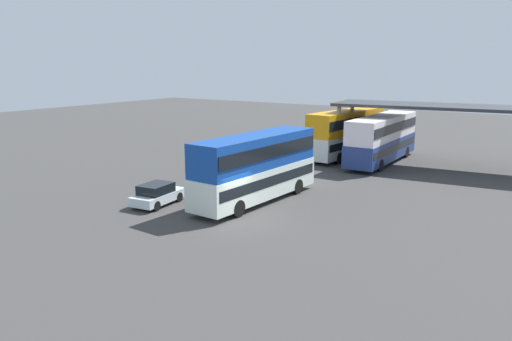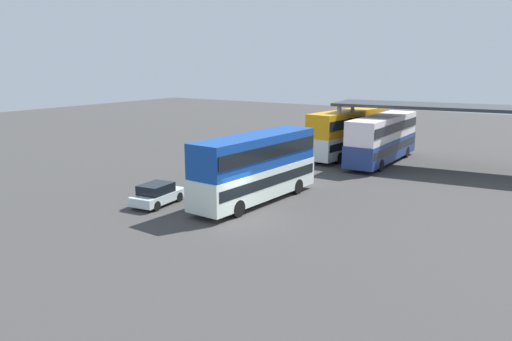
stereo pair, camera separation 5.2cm
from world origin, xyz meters
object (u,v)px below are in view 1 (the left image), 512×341
double_decker_mid_row (382,137)px  double_decker_main (256,165)px  parked_hatchback (157,194)px  double_decker_near_canopy (347,132)px

double_decker_mid_row → double_decker_main: bearing=171.5°
double_decker_main → double_decker_mid_row: size_ratio=0.90×
parked_hatchback → double_decker_mid_row: size_ratio=0.33×
parked_hatchback → double_decker_main: bearing=-55.8°
double_decker_main → double_decker_mid_row: double_decker_main is taller
double_decker_near_canopy → parked_hatchback: bearing=176.5°
double_decker_near_canopy → double_decker_mid_row: bearing=-97.8°
double_decker_near_canopy → double_decker_mid_row: 3.75m
parked_hatchback → double_decker_mid_row: (6.96, 20.31, 1.57)m
double_decker_main → double_decker_near_canopy: (-1.33, 17.18, 0.03)m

